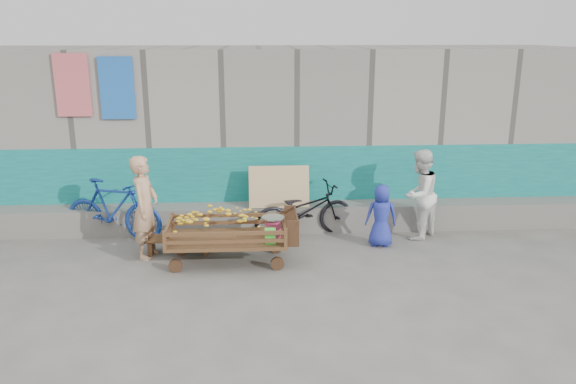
{
  "coord_description": "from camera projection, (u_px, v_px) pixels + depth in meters",
  "views": [
    {
      "loc": [
        -0.06,
        -6.74,
        3.28
      ],
      "look_at": [
        0.39,
        1.2,
        1.0
      ],
      "focal_mm": 35.0,
      "sensor_mm": 36.0,
      "label": 1
    }
  ],
  "objects": [
    {
      "name": "child",
      "position": [
        381.0,
        216.0,
        8.79
      ],
      "size": [
        0.52,
        0.36,
        1.0
      ],
      "primitive_type": "imported",
      "rotation": [
        0.0,
        0.0,
        3.05
      ],
      "color": "#24309C",
      "rests_on": "ground"
    },
    {
      "name": "ground",
      "position": [
        264.0,
        291.0,
        7.37
      ],
      "size": [
        80.0,
        80.0,
        0.0
      ],
      "primitive_type": "plane",
      "color": "#595751",
      "rests_on": "ground"
    },
    {
      "name": "bicycle_dark",
      "position": [
        304.0,
        211.0,
        9.21
      ],
      "size": [
        1.79,
        1.03,
        0.89
      ],
      "primitive_type": "imported",
      "rotation": [
        0.0,
        0.0,
        1.84
      ],
      "color": "black",
      "rests_on": "ground"
    },
    {
      "name": "woman",
      "position": [
        419.0,
        194.0,
        9.08
      ],
      "size": [
        0.91,
        0.9,
        1.48
      ],
      "primitive_type": "imported",
      "rotation": [
        0.0,
        0.0,
        3.92
      ],
      "color": "white",
      "rests_on": "ground"
    },
    {
      "name": "vendor_man",
      "position": [
        145.0,
        207.0,
        8.3
      ],
      "size": [
        0.46,
        0.62,
        1.55
      ],
      "primitive_type": "imported",
      "rotation": [
        0.0,
        0.0,
        1.41
      ],
      "color": "tan",
      "rests_on": "ground"
    },
    {
      "name": "banana_cart",
      "position": [
        225.0,
        227.0,
        8.13
      ],
      "size": [
        1.89,
        0.86,
        0.81
      ],
      "color": "#503021",
      "rests_on": "ground"
    },
    {
      "name": "bicycle_blue",
      "position": [
        113.0,
        210.0,
        9.07
      ],
      "size": [
        1.75,
        0.94,
        1.01
      ],
      "primitive_type": "imported",
      "rotation": [
        0.0,
        0.0,
        1.28
      ],
      "color": "navy",
      "rests_on": "ground"
    },
    {
      "name": "bench",
      "position": [
        179.0,
        241.0,
        8.58
      ],
      "size": [
        1.05,
        0.31,
        0.26
      ],
      "color": "#503021",
      "rests_on": "ground"
    },
    {
      "name": "building_wall",
      "position": [
        260.0,
        129.0,
        10.86
      ],
      "size": [
        12.0,
        3.5,
        3.0
      ],
      "color": "gray",
      "rests_on": "ground"
    }
  ]
}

